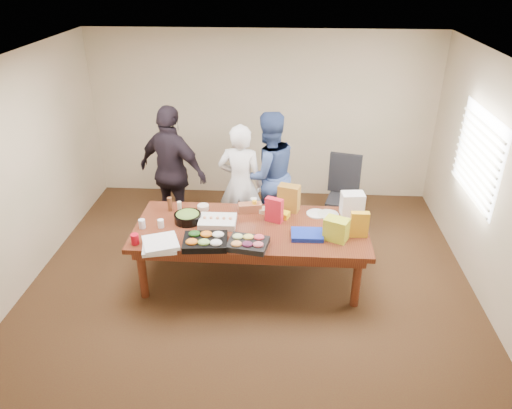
# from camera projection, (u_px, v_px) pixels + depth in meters

# --- Properties ---
(floor) EXTENTS (5.50, 5.00, 0.02)m
(floor) POSITION_uv_depth(u_px,v_px,m) (251.00, 278.00, 6.15)
(floor) COLOR #47301E
(floor) RESTS_ON ground
(ceiling) EXTENTS (5.50, 5.00, 0.02)m
(ceiling) POSITION_uv_depth(u_px,v_px,m) (250.00, 61.00, 4.89)
(ceiling) COLOR white
(ceiling) RESTS_ON wall_back
(wall_back) EXTENTS (5.50, 0.04, 2.70)m
(wall_back) POSITION_uv_depth(u_px,v_px,m) (262.00, 116.00, 7.73)
(wall_back) COLOR beige
(wall_back) RESTS_ON floor
(wall_front) EXTENTS (5.50, 0.04, 2.70)m
(wall_front) POSITION_uv_depth(u_px,v_px,m) (223.00, 335.00, 3.31)
(wall_front) COLOR beige
(wall_front) RESTS_ON floor
(wall_left) EXTENTS (0.04, 5.00, 2.70)m
(wall_left) POSITION_uv_depth(u_px,v_px,m) (19.00, 176.00, 5.68)
(wall_left) COLOR beige
(wall_left) RESTS_ON floor
(wall_right) EXTENTS (0.04, 5.00, 2.70)m
(wall_right) POSITION_uv_depth(u_px,v_px,m) (496.00, 189.00, 5.36)
(wall_right) COLOR beige
(wall_right) RESTS_ON floor
(window_panel) EXTENTS (0.03, 1.40, 1.10)m
(window_panel) POSITION_uv_depth(u_px,v_px,m) (478.00, 156.00, 5.83)
(window_panel) COLOR white
(window_panel) RESTS_ON wall_right
(window_blinds) EXTENTS (0.04, 1.36, 1.00)m
(window_blinds) POSITION_uv_depth(u_px,v_px,m) (474.00, 156.00, 5.83)
(window_blinds) COLOR beige
(window_blinds) RESTS_ON wall_right
(conference_table) EXTENTS (2.80, 1.20, 0.75)m
(conference_table) POSITION_uv_depth(u_px,v_px,m) (251.00, 253.00, 5.97)
(conference_table) COLOR #4C1C0F
(conference_table) RESTS_ON floor
(office_chair) EXTENTS (0.68, 0.68, 1.09)m
(office_chair) POSITION_uv_depth(u_px,v_px,m) (344.00, 198.00, 6.93)
(office_chair) COLOR black
(office_chair) RESTS_ON floor
(person_center) EXTENTS (0.67, 0.48, 1.71)m
(person_center) POSITION_uv_depth(u_px,v_px,m) (241.00, 184.00, 6.63)
(person_center) COLOR white
(person_center) RESTS_ON floor
(person_right) EXTENTS (1.10, 1.02, 1.83)m
(person_right) POSITION_uv_depth(u_px,v_px,m) (268.00, 175.00, 6.78)
(person_right) COLOR #374E88
(person_right) RESTS_ON floor
(person_left) EXTENTS (1.21, 0.91, 1.90)m
(person_left) POSITION_uv_depth(u_px,v_px,m) (173.00, 172.00, 6.76)
(person_left) COLOR black
(person_left) RESTS_ON floor
(veggie_tray) EXTENTS (0.53, 0.43, 0.08)m
(veggie_tray) POSITION_uv_depth(u_px,v_px,m) (205.00, 242.00, 5.43)
(veggie_tray) COLOR black
(veggie_tray) RESTS_ON conference_table
(fruit_tray) EXTENTS (0.49, 0.42, 0.07)m
(fruit_tray) POSITION_uv_depth(u_px,v_px,m) (248.00, 244.00, 5.40)
(fruit_tray) COLOR black
(fruit_tray) RESTS_ON conference_table
(sheet_cake) EXTENTS (0.45, 0.34, 0.08)m
(sheet_cake) POSITION_uv_depth(u_px,v_px,m) (218.00, 222.00, 5.84)
(sheet_cake) COLOR white
(sheet_cake) RESTS_ON conference_table
(salad_bowl) EXTENTS (0.37, 0.37, 0.11)m
(salad_bowl) POSITION_uv_depth(u_px,v_px,m) (188.00, 218.00, 5.89)
(salad_bowl) COLOR black
(salad_bowl) RESTS_ON conference_table
(chip_bag_blue) EXTENTS (0.37, 0.28, 0.06)m
(chip_bag_blue) POSITION_uv_depth(u_px,v_px,m) (307.00, 235.00, 5.59)
(chip_bag_blue) COLOR #132AA8
(chip_bag_blue) RESTS_ON conference_table
(chip_bag_red) EXTENTS (0.23, 0.16, 0.31)m
(chip_bag_red) POSITION_uv_depth(u_px,v_px,m) (274.00, 210.00, 5.86)
(chip_bag_red) COLOR red
(chip_bag_red) RESTS_ON conference_table
(chip_bag_yellow) EXTENTS (0.21, 0.09, 0.31)m
(chip_bag_yellow) POSITION_uv_depth(u_px,v_px,m) (359.00, 224.00, 5.55)
(chip_bag_yellow) COLOR gold
(chip_bag_yellow) RESTS_ON conference_table
(chip_bag_orange) EXTENTS (0.17, 0.11, 0.25)m
(chip_bag_orange) POSITION_uv_depth(u_px,v_px,m) (274.00, 210.00, 5.92)
(chip_bag_orange) COLOR #C18235
(chip_bag_orange) RESTS_ON conference_table
(mayo_jar) EXTENTS (0.11, 0.11, 0.13)m
(mayo_jar) POSITION_uv_depth(u_px,v_px,m) (254.00, 203.00, 6.21)
(mayo_jar) COLOR silver
(mayo_jar) RESTS_ON conference_table
(mustard_bottle) EXTENTS (0.06, 0.06, 0.16)m
(mustard_bottle) POSITION_uv_depth(u_px,v_px,m) (254.00, 206.00, 6.10)
(mustard_bottle) COLOR yellow
(mustard_bottle) RESTS_ON conference_table
(dressing_bottle) EXTENTS (0.08, 0.08, 0.19)m
(dressing_bottle) POSITION_uv_depth(u_px,v_px,m) (170.00, 204.00, 6.12)
(dressing_bottle) COLOR brown
(dressing_bottle) RESTS_ON conference_table
(ranch_bottle) EXTENTS (0.07, 0.07, 0.16)m
(ranch_bottle) POSITION_uv_depth(u_px,v_px,m) (180.00, 207.00, 6.08)
(ranch_bottle) COLOR #ECE3C3
(ranch_bottle) RESTS_ON conference_table
(banana_bunch) EXTENTS (0.25, 0.20, 0.07)m
(banana_bunch) POSITION_uv_depth(u_px,v_px,m) (280.00, 214.00, 6.01)
(banana_bunch) COLOR yellow
(banana_bunch) RESTS_ON conference_table
(bread_loaf) EXTENTS (0.31, 0.18, 0.12)m
(bread_loaf) POSITION_uv_depth(u_px,v_px,m) (250.00, 208.00, 6.12)
(bread_loaf) COLOR #975637
(bread_loaf) RESTS_ON conference_table
(kraft_bag) EXTENTS (0.30, 0.22, 0.35)m
(kraft_bag) POSITION_uv_depth(u_px,v_px,m) (289.00, 198.00, 6.10)
(kraft_bag) COLOR olive
(kraft_bag) RESTS_ON conference_table
(red_cup) EXTENTS (0.10, 0.10, 0.12)m
(red_cup) POSITION_uv_depth(u_px,v_px,m) (135.00, 239.00, 5.44)
(red_cup) COLOR red
(red_cup) RESTS_ON conference_table
(clear_cup_a) EXTENTS (0.08, 0.08, 0.10)m
(clear_cup_a) POSITION_uv_depth(u_px,v_px,m) (161.00, 224.00, 5.77)
(clear_cup_a) COLOR white
(clear_cup_a) RESTS_ON conference_table
(clear_cup_b) EXTENTS (0.09, 0.09, 0.11)m
(clear_cup_b) POSITION_uv_depth(u_px,v_px,m) (142.00, 224.00, 5.76)
(clear_cup_b) COLOR white
(clear_cup_b) RESTS_ON conference_table
(pizza_box_lower) EXTENTS (0.45, 0.45, 0.04)m
(pizza_box_lower) POSITION_uv_depth(u_px,v_px,m) (160.00, 246.00, 5.39)
(pizza_box_lower) COLOR white
(pizza_box_lower) RESTS_ON conference_table
(pizza_box_upper) EXTENTS (0.49, 0.49, 0.04)m
(pizza_box_upper) POSITION_uv_depth(u_px,v_px,m) (161.00, 243.00, 5.36)
(pizza_box_upper) COLOR white
(pizza_box_upper) RESTS_ON pizza_box_lower
(plate_a) EXTENTS (0.31, 0.31, 0.01)m
(plate_a) POSITION_uv_depth(u_px,v_px,m) (317.00, 214.00, 6.08)
(plate_a) COLOR white
(plate_a) RESTS_ON conference_table
(plate_b) EXTENTS (0.33, 0.33, 0.02)m
(plate_b) POSITION_uv_depth(u_px,v_px,m) (328.00, 215.00, 6.06)
(plate_b) COLOR beige
(plate_b) RESTS_ON conference_table
(dip_bowl_a) EXTENTS (0.17, 0.17, 0.05)m
(dip_bowl_a) POSITION_uv_depth(u_px,v_px,m) (263.00, 210.00, 6.13)
(dip_bowl_a) COLOR beige
(dip_bowl_a) RESTS_ON conference_table
(dip_bowl_b) EXTENTS (0.17, 0.17, 0.06)m
(dip_bowl_b) POSITION_uv_depth(u_px,v_px,m) (203.00, 207.00, 6.19)
(dip_bowl_b) COLOR beige
(dip_bowl_b) RESTS_ON conference_table
(grocery_bag_white) EXTENTS (0.30, 0.23, 0.30)m
(grocery_bag_white) POSITION_uv_depth(u_px,v_px,m) (352.00, 204.00, 6.01)
(grocery_bag_white) COLOR white
(grocery_bag_white) RESTS_ON conference_table
(grocery_bag_yellow) EXTENTS (0.32, 0.28, 0.26)m
(grocery_bag_yellow) POSITION_uv_depth(u_px,v_px,m) (336.00, 229.00, 5.49)
(grocery_bag_yellow) COLOR #C7D32C
(grocery_bag_yellow) RESTS_ON conference_table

